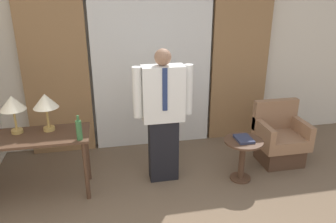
# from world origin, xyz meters

# --- Properties ---
(wall_back) EXTENTS (10.00, 0.06, 2.70)m
(wall_back) POSITION_xyz_m (0.00, 2.92, 1.35)
(wall_back) COLOR silver
(wall_back) RESTS_ON ground_plane
(curtain_sheer_center) EXTENTS (1.69, 0.06, 2.58)m
(curtain_sheer_center) POSITION_xyz_m (0.00, 2.79, 1.29)
(curtain_sheer_center) COLOR white
(curtain_sheer_center) RESTS_ON ground_plane
(curtain_drape_left) EXTENTS (0.87, 0.06, 2.58)m
(curtain_drape_left) POSITION_xyz_m (-1.32, 2.79, 1.29)
(curtain_drape_left) COLOR #997047
(curtain_drape_left) RESTS_ON ground_plane
(curtain_drape_right) EXTENTS (0.87, 0.06, 2.58)m
(curtain_drape_right) POSITION_xyz_m (1.32, 2.79, 1.29)
(curtain_drape_right) COLOR #997047
(curtain_drape_right) RESTS_ON ground_plane
(desk) EXTENTS (1.22, 0.53, 0.74)m
(desk) POSITION_xyz_m (-1.51, 1.74, 0.63)
(desk) COLOR #4C3323
(desk) RESTS_ON ground_plane
(table_lamp_left) EXTENTS (0.27, 0.27, 0.43)m
(table_lamp_left) POSITION_xyz_m (-1.67, 1.85, 1.08)
(table_lamp_left) COLOR tan
(table_lamp_left) RESTS_ON desk
(table_lamp_right) EXTENTS (0.27, 0.27, 0.43)m
(table_lamp_right) POSITION_xyz_m (-1.34, 1.85, 1.08)
(table_lamp_right) COLOR tan
(table_lamp_right) RESTS_ON desk
(bottle_near_edge) EXTENTS (0.06, 0.06, 0.27)m
(bottle_near_edge) POSITION_xyz_m (-0.99, 1.53, 0.86)
(bottle_near_edge) COLOR #336638
(bottle_near_edge) RESTS_ON desk
(person) EXTENTS (0.70, 0.23, 1.63)m
(person) POSITION_xyz_m (-0.04, 1.79, 0.88)
(person) COLOR black
(person) RESTS_ON ground_plane
(armchair) EXTENTS (0.62, 0.55, 0.83)m
(armchair) POSITION_xyz_m (1.58, 1.89, 0.32)
(armchair) COLOR #4C3323
(armchair) RESTS_ON ground_plane
(side_table) EXTENTS (0.47, 0.47, 0.54)m
(side_table) POSITION_xyz_m (0.90, 1.56, 0.36)
(side_table) COLOR #4C3323
(side_table) RESTS_ON ground_plane
(book) EXTENTS (0.19, 0.25, 0.03)m
(book) POSITION_xyz_m (0.90, 1.57, 0.55)
(book) COLOR #2D334C
(book) RESTS_ON side_table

